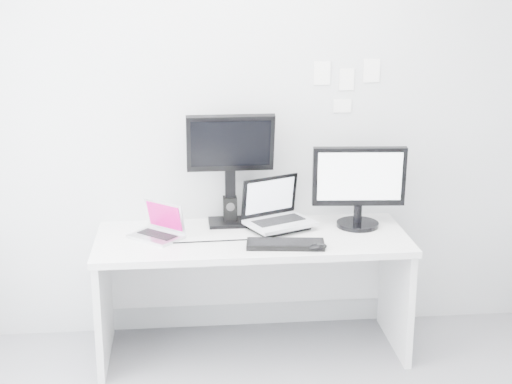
{
  "coord_description": "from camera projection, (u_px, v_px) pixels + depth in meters",
  "views": [
    {
      "loc": [
        -0.38,
        -2.88,
        2.2
      ],
      "look_at": [
        0.02,
        1.23,
        1.0
      ],
      "focal_mm": 53.39,
      "sensor_mm": 36.0,
      "label": 1
    }
  ],
  "objects": [
    {
      "name": "back_wall",
      "position": [
        247.0,
        119.0,
        4.55
      ],
      "size": [
        3.6,
        0.0,
        3.6
      ],
      "primitive_type": "plane",
      "rotation": [
        1.57,
        0.0,
        0.0
      ],
      "color": "silver",
      "rests_on": "ground"
    },
    {
      "name": "desk",
      "position": [
        252.0,
        294.0,
        4.5
      ],
      "size": [
        1.8,
        0.7,
        0.73
      ],
      "primitive_type": "cube",
      "color": "silver",
      "rests_on": "ground"
    },
    {
      "name": "macbook",
      "position": [
        155.0,
        220.0,
        4.33
      ],
      "size": [
        0.36,
        0.35,
        0.21
      ],
      "primitive_type": "cube",
      "rotation": [
        0.0,
        0.0,
        -0.72
      ],
      "color": "#B1B0B5",
      "rests_on": "desk"
    },
    {
      "name": "speaker",
      "position": [
        230.0,
        210.0,
        4.6
      ],
      "size": [
        0.1,
        0.1,
        0.16
      ],
      "primitive_type": "cube",
      "rotation": [
        0.0,
        0.0,
        -0.21
      ],
      "color": "black",
      "rests_on": "desk"
    },
    {
      "name": "dell_laptop",
      "position": [
        280.0,
        205.0,
        4.46
      ],
      "size": [
        0.46,
        0.42,
        0.31
      ],
      "primitive_type": "cube",
      "rotation": [
        0.0,
        0.0,
        0.44
      ],
      "color": "silver",
      "rests_on": "desk"
    },
    {
      "name": "rear_monitor",
      "position": [
        230.0,
        168.0,
        4.5
      ],
      "size": [
        0.52,
        0.19,
        0.7
      ],
      "primitive_type": "cube",
      "rotation": [
        0.0,
        0.0,
        0.01
      ],
      "color": "black",
      "rests_on": "desk"
    },
    {
      "name": "samsung_monitor",
      "position": [
        359.0,
        186.0,
        4.49
      ],
      "size": [
        0.57,
        0.3,
        0.5
      ],
      "primitive_type": "cube",
      "rotation": [
        0.0,
        0.0,
        -0.08
      ],
      "color": "black",
      "rests_on": "desk"
    },
    {
      "name": "keyboard",
      "position": [
        285.0,
        244.0,
        4.22
      ],
      "size": [
        0.45,
        0.2,
        0.03
      ],
      "primitive_type": "cube",
      "rotation": [
        0.0,
        0.0,
        -0.12
      ],
      "color": "black",
      "rests_on": "desk"
    },
    {
      "name": "mouse",
      "position": [
        318.0,
        247.0,
        4.17
      ],
      "size": [
        0.13,
        0.1,
        0.04
      ],
      "primitive_type": "ellipsoid",
      "rotation": [
        0.0,
        0.0,
        0.33
      ],
      "color": "black",
      "rests_on": "desk"
    },
    {
      "name": "wall_note_0",
      "position": [
        322.0,
        73.0,
        4.52
      ],
      "size": [
        0.1,
        0.0,
        0.14
      ],
      "primitive_type": "cube",
      "color": "white",
      "rests_on": "back_wall"
    },
    {
      "name": "wall_note_1",
      "position": [
        347.0,
        79.0,
        4.54
      ],
      "size": [
        0.09,
        0.0,
        0.13
      ],
      "primitive_type": "cube",
      "color": "white",
      "rests_on": "back_wall"
    },
    {
      "name": "wall_note_2",
      "position": [
        372.0,
        71.0,
        4.54
      ],
      "size": [
        0.1,
        0.0,
        0.14
      ],
      "primitive_type": "cube",
      "color": "white",
      "rests_on": "back_wall"
    },
    {
      "name": "wall_note_3",
      "position": [
        343.0,
        106.0,
        4.58
      ],
      "size": [
        0.11,
        0.0,
        0.08
      ],
      "primitive_type": "cube",
      "color": "white",
      "rests_on": "back_wall"
    }
  ]
}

